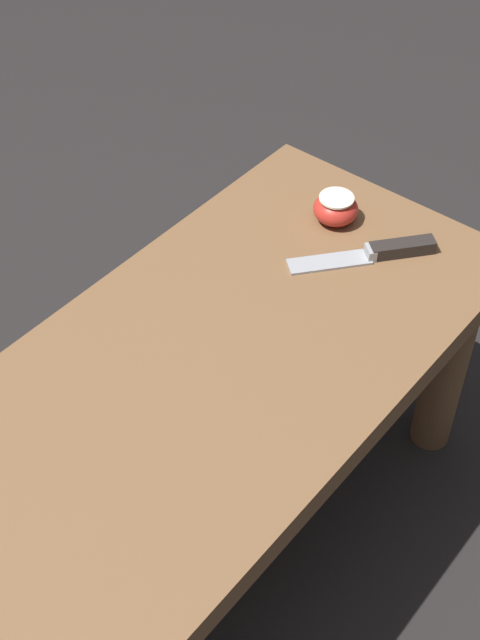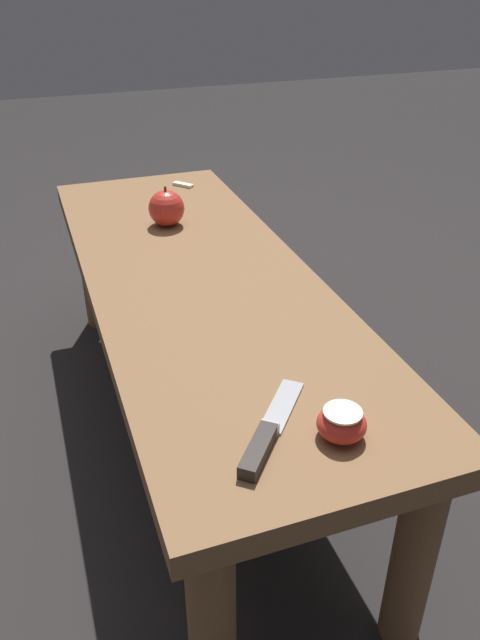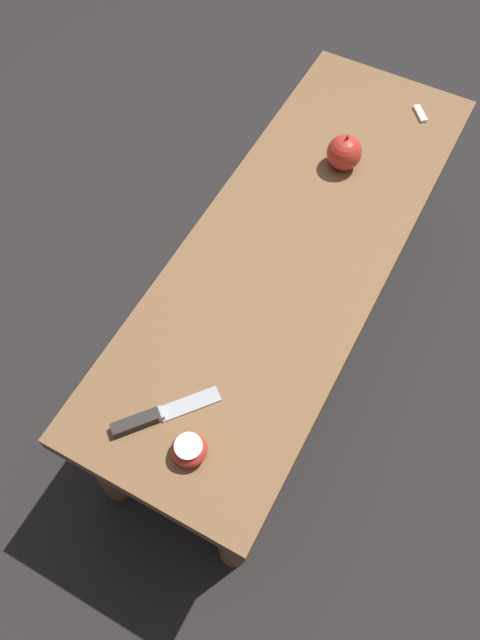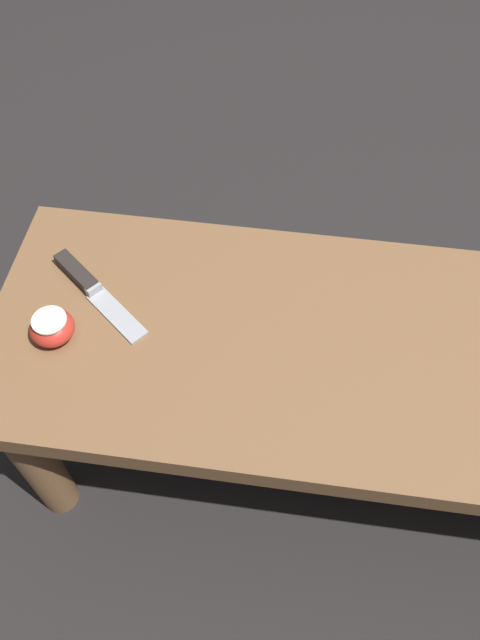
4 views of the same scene
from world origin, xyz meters
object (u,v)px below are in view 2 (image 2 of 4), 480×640
wooden_bench (201,303)px  knife (265,438)px  apple_cut (342,424)px  apple_whole (165,208)px

wooden_bench → knife: 0.51m
wooden_bench → apple_cut: apple_cut is taller
knife → apple_cut: size_ratio=2.74×
apple_whole → apple_cut: (-0.79, -0.05, -0.02)m
knife → apple_whole: (0.77, -0.05, 0.03)m
knife → wooden_bench: bearing=33.0°
wooden_bench → apple_cut: (-0.53, -0.04, 0.09)m
knife → apple_whole: bearing=35.5°
wooden_bench → apple_whole: size_ratio=13.63×
wooden_bench → apple_whole: (0.27, 0.00, 0.11)m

